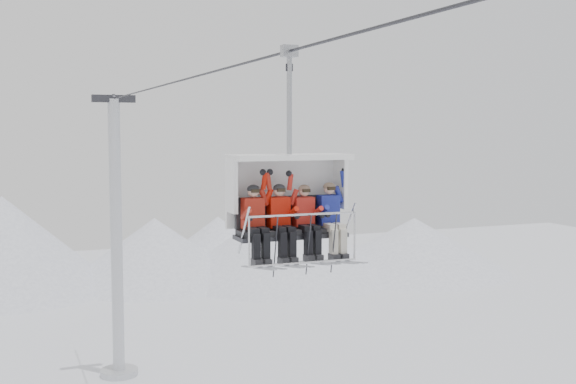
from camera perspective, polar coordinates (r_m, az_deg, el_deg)
name	(u,v)px	position (r m, az deg, el deg)	size (l,w,h in m)	color
ridgeline	(54,254)	(55.50, -18.01, -4.65)	(72.00, 21.00, 7.00)	white
lift_tower_right	(117,257)	(35.49, -13.37, -5.04)	(2.00, 1.80, 13.48)	#B9BCC1
haul_cable	(288,51)	(13.65, 0.00, 11.05)	(0.06, 0.06, 50.00)	#2E2E33
chairlift_carrier	(287,193)	(13.68, -0.08, -0.08)	(2.26, 1.17, 3.98)	black
skier_far_left	(255,221)	(13.18, -2.62, -2.29)	(0.39, 1.69, 1.56)	#B42416
skier_center_left	(281,220)	(13.36, -0.56, -2.19)	(0.39, 1.69, 1.56)	red
skier_center_right	(306,219)	(13.54, 1.44, -2.15)	(0.37, 1.69, 1.51)	red
skier_far_right	(331,217)	(13.76, 3.41, -1.99)	(0.39, 1.69, 1.56)	#202B97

